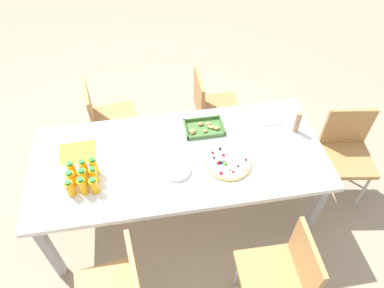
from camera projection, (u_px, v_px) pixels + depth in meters
name	position (u px, v px, depth m)	size (l,w,h in m)	color
ground_plane	(181.00, 212.00, 3.10)	(12.00, 12.00, 0.00)	tan
party_table	(179.00, 162.00, 2.59)	(2.11, 0.92, 0.76)	silver
chair_far_right	(211.00, 105.00, 3.30)	(0.40, 0.40, 0.83)	#B7844C
chair_far_left	(106.00, 116.00, 3.20)	(0.45, 0.45, 0.83)	#B7844C
chair_end	(346.00, 149.00, 2.93)	(0.46, 0.46, 0.83)	#B7844C
chair_near_left	(119.00, 288.00, 2.16)	(0.45, 0.45, 0.83)	#B7844C
chair_near_right	(283.00, 272.00, 2.23)	(0.41, 0.41, 0.83)	#B7844C
juice_bottle_0	(70.00, 188.00, 2.27)	(0.06, 0.06, 0.13)	#FBAB14
juice_bottle_1	(82.00, 186.00, 2.28)	(0.06, 0.06, 0.15)	#F8AE14
juice_bottle_2	(94.00, 186.00, 2.29)	(0.06, 0.06, 0.13)	#F8AC14
juice_bottle_3	(71.00, 179.00, 2.33)	(0.06, 0.06, 0.13)	#F9AC14
juice_bottle_4	(83.00, 177.00, 2.33)	(0.06, 0.06, 0.15)	#F9AE14
juice_bottle_5	(94.00, 175.00, 2.34)	(0.05, 0.05, 0.14)	#F9AB14
juice_bottle_6	(72.00, 170.00, 2.38)	(0.06, 0.06, 0.14)	#FBAB14
juice_bottle_7	(84.00, 168.00, 2.38)	(0.06, 0.06, 0.14)	#F9AF14
juice_bottle_8	(94.00, 167.00, 2.38)	(0.06, 0.06, 0.15)	#F9AE14
fruit_pizza	(228.00, 163.00, 2.48)	(0.32, 0.32, 0.05)	tan
snack_tray	(204.00, 128.00, 2.72)	(0.30, 0.20, 0.04)	#477238
plate_stack	(177.00, 170.00, 2.44)	(0.20, 0.20, 0.02)	silver
napkin_stack	(272.00, 118.00, 2.80)	(0.15, 0.15, 0.01)	white
cardboard_tube	(297.00, 122.00, 2.65)	(0.04, 0.04, 0.18)	#9E7A56
paper_folder	(78.00, 152.00, 2.56)	(0.26, 0.20, 0.01)	yellow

